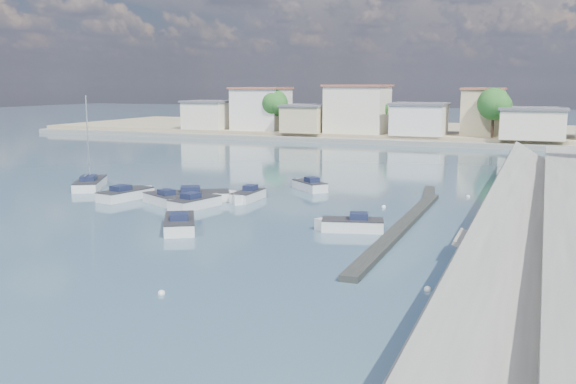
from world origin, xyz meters
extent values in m
plane|color=#2C4558|center=(0.00, 40.00, 0.00)|extent=(400.00, 400.00, 0.00)
cube|color=slate|center=(14.15, 13.00, 0.90)|extent=(4.17, 90.00, 2.86)
cube|color=slate|center=(14.00, 4.00, 0.40)|extent=(5.31, 3.50, 1.94)
cube|color=black|center=(7.00, 10.00, 0.17)|extent=(1.00, 26.00, 0.35)
cube|color=black|center=(6.50, 24.00, 0.15)|extent=(2.00, 8.05, 0.30)
cube|color=gray|center=(0.00, 92.00, 0.70)|extent=(160.00, 40.00, 1.40)
cube|color=slate|center=(0.00, 71.00, 0.40)|extent=(160.00, 2.50, 0.80)
cube|color=beige|center=(-44.00, 76.00, 3.90)|extent=(8.00, 8.00, 5.00)
cube|color=#595960|center=(-44.00, 76.00, 6.58)|extent=(8.48, 8.48, 0.35)
cube|color=silver|center=(-34.00, 78.00, 5.15)|extent=(9.00, 9.00, 7.50)
cube|color=#99513D|center=(-34.00, 78.00, 9.08)|extent=(9.54, 9.54, 0.35)
cube|color=tan|center=(-24.00, 75.00, 3.65)|extent=(7.00, 8.00, 4.50)
cube|color=#595960|center=(-24.00, 75.00, 6.08)|extent=(7.42, 8.48, 0.35)
cube|color=beige|center=(-15.00, 77.00, 5.40)|extent=(10.00, 9.00, 8.00)
cube|color=#99513D|center=(-15.00, 77.00, 9.58)|extent=(10.60, 9.54, 0.35)
cube|color=silver|center=(-4.00, 76.00, 3.90)|extent=(8.50, 8.50, 5.00)
cube|color=#595960|center=(-4.00, 76.00, 6.58)|extent=(9.01, 9.01, 0.35)
cube|color=tan|center=(6.00, 79.00, 5.15)|extent=(6.50, 7.50, 7.50)
cube|color=#99513D|center=(6.00, 79.00, 9.08)|extent=(6.89, 7.95, 0.35)
cube|color=beige|center=(14.00, 75.00, 3.65)|extent=(9.50, 9.00, 4.50)
cube|color=#595960|center=(14.00, 75.00, 6.08)|extent=(10.07, 9.54, 0.35)
cylinder|color=#38281E|center=(-30.00, 75.00, 3.09)|extent=(0.44, 0.44, 3.38)
sphere|color=#1D4D19|center=(-30.00, 75.00, 6.43)|extent=(4.80, 4.80, 4.80)
sphere|color=#1D4D19|center=(-29.10, 74.40, 6.20)|extent=(3.60, 3.60, 3.60)
sphere|color=#1D4D19|center=(-30.75, 75.45, 6.58)|extent=(3.30, 3.30, 3.30)
cylinder|color=#38281E|center=(-12.00, 78.00, 2.86)|extent=(0.44, 0.44, 2.93)
sphere|color=#1D4D19|center=(-12.00, 78.00, 5.75)|extent=(4.16, 4.16, 4.16)
sphere|color=#1D4D19|center=(-11.22, 77.48, 5.56)|extent=(3.12, 3.12, 3.12)
sphere|color=#1D4D19|center=(-12.65, 78.39, 5.88)|extent=(2.86, 2.86, 2.86)
cylinder|color=#38281E|center=(8.00, 74.00, 3.20)|extent=(0.44, 0.44, 3.60)
sphere|color=#1D4D19|center=(8.00, 74.00, 6.76)|extent=(5.12, 5.12, 5.12)
sphere|color=#1D4D19|center=(8.96, 73.36, 6.52)|extent=(3.84, 3.84, 3.84)
sphere|color=#1D4D19|center=(7.20, 74.48, 6.92)|extent=(3.52, 3.52, 3.52)
cube|color=silver|center=(-7.11, 4.19, 0.30)|extent=(4.26, 5.33, 1.00)
cube|color=silver|center=(-8.21, 6.05, 0.30)|extent=(1.69, 1.69, 1.00)
cube|color=#262628|center=(-7.11, 4.19, 0.80)|extent=(4.29, 5.35, 0.08)
cube|color=#181F3A|center=(-6.85, 3.76, 1.04)|extent=(1.82, 1.92, 0.48)
cube|color=silver|center=(-10.09, 11.46, 0.30)|extent=(2.84, 4.74, 1.00)
cube|color=silver|center=(-9.62, 13.30, 0.30)|extent=(1.74, 1.74, 1.00)
cube|color=#262628|center=(-10.09, 11.46, 0.80)|extent=(2.88, 4.75, 0.08)
cube|color=#181F3A|center=(-10.20, 11.03, 1.04)|extent=(1.41, 1.57, 0.48)
cube|color=silver|center=(-13.29, 11.93, 0.30)|extent=(4.59, 3.47, 1.00)
cube|color=silver|center=(-14.94, 12.80, 0.30)|extent=(1.45, 1.45, 1.00)
cube|color=#262628|center=(-13.29, 11.93, 0.80)|extent=(4.60, 3.50, 0.08)
cube|color=#181F3A|center=(-12.91, 11.73, 1.04)|extent=(1.62, 1.51, 0.48)
cube|color=silver|center=(4.00, 8.23, 0.30)|extent=(4.43, 2.70, 1.00)
cube|color=silver|center=(2.30, 7.77, 0.30)|extent=(1.63, 1.63, 1.00)
cube|color=#262628|center=(4.00, 8.23, 0.80)|extent=(4.43, 2.73, 0.08)
cube|color=#181F3A|center=(4.40, 8.34, 1.04)|extent=(1.47, 1.33, 0.48)
cube|color=silver|center=(-17.65, 12.66, 0.30)|extent=(2.98, 5.27, 1.00)
cube|color=silver|center=(-17.20, 14.74, 0.30)|extent=(1.92, 1.92, 1.00)
cube|color=#262628|center=(-17.65, 12.66, 0.80)|extent=(3.02, 5.28, 0.08)
cube|color=#181F3A|center=(-17.75, 12.17, 1.04)|extent=(1.51, 1.72, 0.48)
cube|color=silver|center=(-4.47, 23.11, 0.30)|extent=(4.15, 3.94, 1.00)
cube|color=silver|center=(-5.78, 24.27, 0.30)|extent=(1.23, 1.23, 1.00)
cube|color=#262628|center=(-4.47, 23.11, 0.80)|extent=(4.17, 3.96, 0.08)
cube|color=#181F3A|center=(-4.16, 22.84, 1.04)|extent=(1.59, 1.57, 0.48)
cube|color=silver|center=(-7.53, 16.07, 0.30)|extent=(1.59, 4.05, 1.00)
cube|color=silver|center=(-7.56, 14.33, 0.30)|extent=(1.52, 1.52, 1.00)
cube|color=#262628|center=(-7.53, 16.07, 0.80)|extent=(1.62, 4.05, 0.08)
cube|color=#181F3A|center=(-7.52, 16.47, 1.04)|extent=(0.96, 1.22, 0.48)
cube|color=silver|center=(-11.51, 14.27, 0.30)|extent=(5.76, 4.56, 1.00)
cube|color=silver|center=(-9.49, 15.44, 0.30)|extent=(1.84, 1.84, 1.00)
cube|color=#262628|center=(-11.51, 14.27, 0.80)|extent=(5.78, 4.59, 0.08)
cube|color=#181F3A|center=(-11.98, 14.00, 1.04)|extent=(2.07, 1.96, 0.48)
cube|color=silver|center=(-24.49, 16.50, 0.30)|extent=(4.99, 6.73, 1.00)
cube|color=silver|center=(-25.85, 19.01, 0.30)|extent=(1.90, 1.90, 1.00)
cube|color=#262628|center=(-24.49, 16.50, 0.80)|extent=(5.03, 6.75, 0.08)
cube|color=#181F3A|center=(-24.19, 15.93, 1.04)|extent=(2.10, 2.35, 0.48)
cylinder|color=silver|center=(-24.49, 16.50, 4.80)|extent=(0.12, 0.12, 8.00)
cylinder|color=silver|center=(-23.92, 15.45, 1.50)|extent=(1.21, 2.15, 0.08)
sphere|color=white|center=(10.93, -2.72, 0.05)|extent=(0.35, 0.35, 0.35)
sphere|color=white|center=(6.98, 12.82, 0.05)|extent=(0.35, 0.35, 0.35)
sphere|color=white|center=(-0.70, -8.00, 0.05)|extent=(0.35, 0.35, 0.35)
sphere|color=white|center=(4.05, 17.09, 0.05)|extent=(0.35, 0.35, 0.35)
sphere|color=white|center=(-6.00, 24.33, 0.05)|extent=(0.35, 0.35, 0.35)
sphere|color=white|center=(9.81, 24.69, 0.05)|extent=(0.35, 0.35, 0.35)
camera|label=1|loc=(15.69, -32.85, 9.86)|focal=40.00mm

